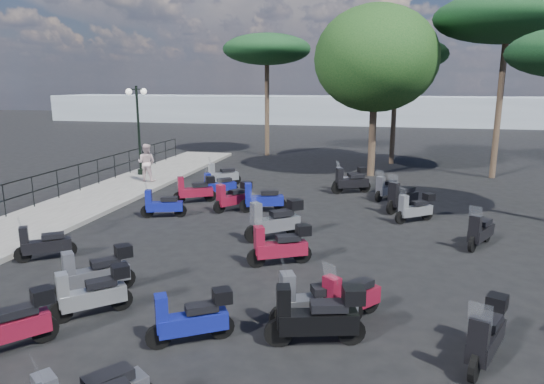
% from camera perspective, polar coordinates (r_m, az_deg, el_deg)
% --- Properties ---
extents(ground, '(120.00, 120.00, 0.00)m').
position_cam_1_polar(ground, '(12.59, -7.70, -8.19)').
color(ground, black).
rests_on(ground, ground).
extents(sidewalk, '(3.00, 30.00, 0.15)m').
position_cam_1_polar(sidewalk, '(18.16, -23.87, -2.40)').
color(sidewalk, '#5F5C5A').
rests_on(sidewalk, ground).
extents(railing, '(0.04, 26.04, 1.10)m').
position_cam_1_polar(railing, '(18.64, -27.67, 0.19)').
color(railing, black).
rests_on(railing, sidewalk).
extents(lamp_post_2, '(0.57, 1.19, 4.19)m').
position_cam_1_polar(lamp_post_2, '(24.02, -15.45, 7.65)').
color(lamp_post_2, black).
rests_on(lamp_post_2, sidewalk).
extents(pedestrian_far, '(0.83, 0.65, 1.68)m').
position_cam_1_polar(pedestrian_far, '(22.39, -14.55, 3.37)').
color(pedestrian_far, '#C7ABAE').
rests_on(pedestrian_far, sidewalk).
extents(scooter_2, '(1.26, 1.19, 1.26)m').
position_cam_1_polar(scooter_2, '(10.23, -20.42, -11.12)').
color(scooter_2, black).
rests_on(scooter_2, ground).
extents(scooter_3, '(1.27, 0.97, 1.20)m').
position_cam_1_polar(scooter_3, '(13.81, -25.27, -5.62)').
color(scooter_3, black).
rests_on(scooter_3, ground).
extents(scooter_4, '(1.49, 0.98, 1.31)m').
position_cam_1_polar(scooter_4, '(18.64, -9.04, 0.23)').
color(scooter_4, black).
rests_on(scooter_4, ground).
extents(scooter_5, '(1.31, 1.05, 1.26)m').
position_cam_1_polar(scooter_5, '(19.56, -6.29, 0.74)').
color(scooter_5, black).
rests_on(scooter_5, ground).
extents(scooter_7, '(1.20, 1.37, 1.33)m').
position_cam_1_polar(scooter_7, '(9.53, -28.78, -13.57)').
color(scooter_7, black).
rests_on(scooter_7, ground).
extents(scooter_8, '(1.31, 1.29, 1.33)m').
position_cam_1_polar(scooter_8, '(11.17, -19.94, -8.88)').
color(scooter_8, black).
rests_on(scooter_8, ground).
extents(scooter_9, '(1.50, 0.70, 1.23)m').
position_cam_1_polar(scooter_9, '(16.79, -12.78, -1.54)').
color(scooter_9, black).
rests_on(scooter_9, ground).
extents(scooter_10, '(1.12, 1.38, 1.30)m').
position_cam_1_polar(scooter_10, '(17.31, -4.57, -0.62)').
color(scooter_10, black).
rests_on(scooter_10, ground).
extents(scooter_11, '(1.39, 1.08, 1.32)m').
position_cam_1_polar(scooter_11, '(21.56, -5.90, 1.92)').
color(scooter_11, black).
rests_on(scooter_11, ground).
extents(scooter_13, '(1.73, 0.75, 1.41)m').
position_cam_1_polar(scooter_13, '(8.64, 5.25, -14.45)').
color(scooter_13, black).
rests_on(scooter_13, ground).
extents(scooter_14, '(1.39, 0.96, 1.24)m').
position_cam_1_polar(scooter_14, '(8.81, -9.46, -14.49)').
color(scooter_14, black).
rests_on(scooter_14, ground).
extents(scooter_15, '(1.54, 1.33, 1.48)m').
position_cam_1_polar(scooter_15, '(14.06, 0.35, -3.43)').
color(scooter_15, black).
rests_on(scooter_15, ground).
extents(scooter_16, '(1.64, 0.79, 1.35)m').
position_cam_1_polar(scooter_16, '(17.03, -1.19, -0.87)').
color(scooter_16, black).
rests_on(scooter_16, ground).
extents(scooter_17, '(1.58, 0.94, 1.37)m').
position_cam_1_polar(scooter_17, '(20.24, 9.21, 1.16)').
color(scooter_17, black).
rests_on(scooter_17, ground).
extents(scooter_19, '(1.12, 1.36, 1.32)m').
position_cam_1_polar(scooter_19, '(9.51, 9.04, -12.40)').
color(scooter_19, black).
rests_on(scooter_19, ground).
extents(scooter_20, '(1.69, 0.93, 1.43)m').
position_cam_1_polar(scooter_20, '(9.20, 5.02, -12.90)').
color(scooter_20, black).
rests_on(scooter_20, ground).
extents(scooter_21, '(1.54, 0.96, 1.33)m').
position_cam_1_polar(scooter_21, '(12.13, 0.99, -6.37)').
color(scooter_21, black).
rests_on(scooter_21, ground).
extents(scooter_22, '(1.29, 1.05, 1.21)m').
position_cam_1_polar(scooter_22, '(16.52, 16.50, -1.88)').
color(scooter_22, black).
rests_on(scooter_22, ground).
extents(scooter_23, '(1.41, 0.92, 1.24)m').
position_cam_1_polar(scooter_23, '(21.00, 9.15, 1.56)').
color(scooter_23, black).
rests_on(scooter_23, ground).
extents(scooter_25, '(0.86, 1.53, 1.30)m').
position_cam_1_polar(scooter_25, '(8.83, 23.89, -15.25)').
color(scooter_25, black).
rests_on(scooter_25, ground).
extents(scooter_27, '(0.91, 1.45, 1.28)m').
position_cam_1_polar(scooter_27, '(14.63, 23.28, -4.33)').
color(scooter_27, black).
rests_on(scooter_27, ground).
extents(scooter_28, '(1.14, 1.52, 1.43)m').
position_cam_1_polar(scooter_28, '(17.75, 15.02, -0.67)').
color(scooter_28, black).
rests_on(scooter_28, ground).
extents(scooter_29, '(0.92, 1.37, 1.24)m').
position_cam_1_polar(scooter_29, '(19.43, 13.30, 0.36)').
color(scooter_29, black).
rests_on(scooter_29, ground).
extents(broadleaf_tree, '(5.85, 5.85, 8.07)m').
position_cam_1_polar(broadleaf_tree, '(24.08, 12.12, 15.06)').
color(broadleaf_tree, '#38281E').
rests_on(broadleaf_tree, ground).
extents(pine_0, '(5.44, 5.44, 6.92)m').
position_cam_1_polar(pine_0, '(28.09, 14.51, 15.33)').
color(pine_0, '#38281E').
rests_on(pine_0, ground).
extents(pine_1, '(6.56, 6.56, 8.50)m').
position_cam_1_polar(pine_1, '(25.47, 26.01, 17.93)').
color(pine_1, '#38281E').
rests_on(pine_1, ground).
extents(pine_2, '(5.34, 5.34, 7.39)m').
position_cam_1_polar(pine_2, '(30.50, -0.61, 16.39)').
color(pine_2, '#38281E').
rests_on(pine_2, ground).
extents(distant_hills, '(70.00, 8.00, 3.00)m').
position_cam_1_polar(distant_hills, '(56.23, 8.62, 9.54)').
color(distant_hills, gray).
rests_on(distant_hills, ground).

